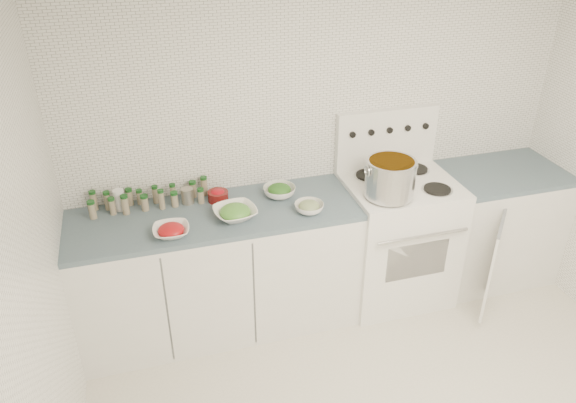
% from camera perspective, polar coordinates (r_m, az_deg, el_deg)
% --- Properties ---
extents(room_walls, '(3.54, 3.04, 2.52)m').
position_cam_1_polar(room_walls, '(2.54, 14.92, 1.02)').
color(room_walls, white).
rests_on(room_walls, ground).
extents(counter_left, '(1.85, 0.62, 0.90)m').
position_cam_1_polar(counter_left, '(3.85, -7.07, -6.92)').
color(counter_left, white).
rests_on(counter_left, ground).
extents(stove, '(0.76, 0.70, 1.36)m').
position_cam_1_polar(stove, '(4.17, 10.85, -3.37)').
color(stove, white).
rests_on(stove, ground).
extents(counter_right, '(0.89, 0.93, 0.90)m').
position_cam_1_polar(counter_right, '(4.59, 20.05, -2.15)').
color(counter_right, white).
rests_on(counter_right, ground).
extents(stock_pot, '(0.35, 0.32, 0.25)m').
position_cam_1_polar(stock_pot, '(3.68, 10.36, 2.50)').
color(stock_pot, silver).
rests_on(stock_pot, stove).
extents(bowl_tomato, '(0.23, 0.23, 0.07)m').
position_cam_1_polar(bowl_tomato, '(3.41, -11.79, -2.89)').
color(bowl_tomato, white).
rests_on(bowl_tomato, counter_left).
extents(bowl_snowpea, '(0.30, 0.30, 0.09)m').
position_cam_1_polar(bowl_snowpea, '(3.52, -5.39, -1.09)').
color(bowl_snowpea, white).
rests_on(bowl_snowpea, counter_left).
extents(bowl_broccoli, '(0.26, 0.26, 0.09)m').
position_cam_1_polar(bowl_broccoli, '(3.75, -0.88, 1.10)').
color(bowl_broccoli, white).
rests_on(bowl_broccoli, counter_left).
extents(bowl_zucchini, '(0.20, 0.20, 0.08)m').
position_cam_1_polar(bowl_zucchini, '(3.57, 2.16, -0.55)').
color(bowl_zucchini, white).
rests_on(bowl_zucchini, counter_left).
extents(bowl_pepper, '(0.14, 0.14, 0.08)m').
position_cam_1_polar(bowl_pepper, '(3.72, -7.12, 0.64)').
color(bowl_pepper, '#5C100F').
rests_on(bowl_pepper, counter_left).
extents(salt_canister, '(0.08, 0.08, 0.14)m').
position_cam_1_polar(salt_canister, '(3.74, -16.75, 0.16)').
color(salt_canister, white).
rests_on(salt_canister, counter_left).
extents(tin_can, '(0.10, 0.10, 0.11)m').
position_cam_1_polar(tin_can, '(3.72, -10.17, 0.56)').
color(tin_can, gray).
rests_on(tin_can, counter_left).
extents(spice_cluster, '(0.77, 0.16, 0.14)m').
position_cam_1_polar(spice_cluster, '(3.73, -14.13, 0.34)').
color(spice_cluster, gray).
rests_on(spice_cluster, counter_left).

